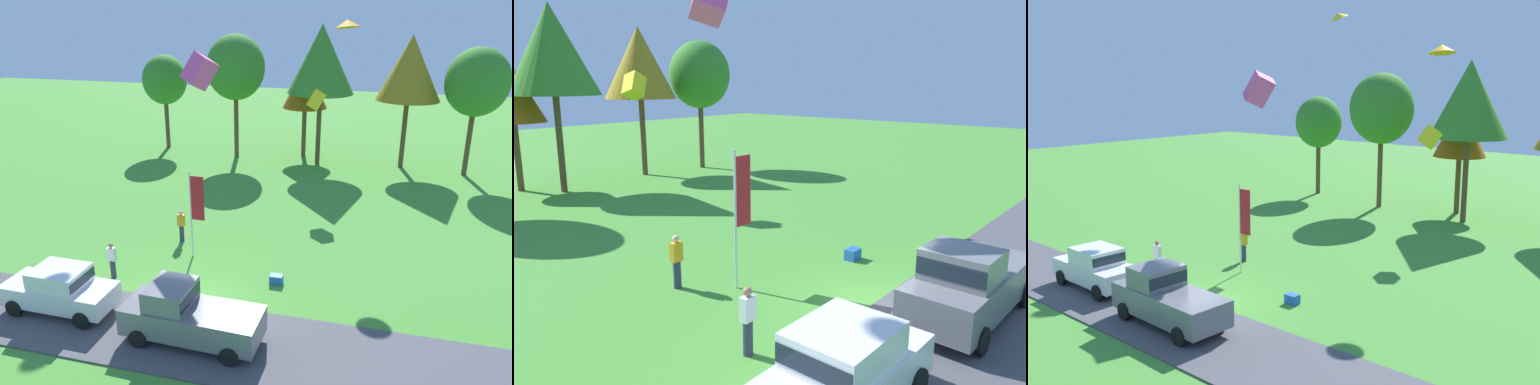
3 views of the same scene
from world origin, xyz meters
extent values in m
plane|color=#478E33|center=(0.00, 0.00, 0.00)|extent=(120.00, 120.00, 0.00)
cube|color=#4C4C51|center=(0.00, -2.08, 0.03)|extent=(36.00, 4.40, 0.06)
cube|color=white|center=(-4.79, -1.76, 0.80)|extent=(4.42, 1.86, 0.80)
cube|color=white|center=(-4.69, -1.76, 1.55)|extent=(2.02, 1.67, 0.70)
cube|color=#19232D|center=(-4.69, -1.76, 1.55)|extent=(2.06, 1.63, 0.38)
cylinder|color=black|center=(-3.30, -2.64, 0.40)|extent=(0.68, 0.25, 0.68)
cylinder|color=black|center=(-3.28, -0.93, 0.40)|extent=(0.68, 0.25, 0.68)
cube|color=slate|center=(1.00, -2.24, 0.90)|extent=(5.06, 2.06, 1.00)
cube|color=slate|center=(0.20, -2.22, 1.80)|extent=(1.56, 1.81, 0.80)
cube|color=#19232D|center=(0.20, -2.22, 1.80)|extent=(1.58, 1.77, 0.44)
cylinder|color=black|center=(-0.73, -3.09, 0.40)|extent=(0.69, 0.26, 0.68)
cylinder|color=black|center=(-0.67, -1.29, 0.40)|extent=(0.69, 0.26, 0.68)
cylinder|color=black|center=(2.67, -3.20, 0.40)|extent=(0.69, 0.26, 0.68)
cylinder|color=black|center=(2.72, -1.39, 0.40)|extent=(0.69, 0.26, 0.68)
cylinder|color=#2D334C|center=(-4.16, 1.12, 0.44)|extent=(0.24, 0.24, 0.88)
cube|color=white|center=(-4.16, 1.12, 1.18)|extent=(0.36, 0.22, 0.60)
sphere|color=#9E7051|center=(-4.16, 1.12, 1.60)|extent=(0.22, 0.22, 0.22)
cylinder|color=#2D334C|center=(-2.69, 5.41, 0.44)|extent=(0.24, 0.24, 0.88)
cube|color=orange|center=(-2.69, 5.41, 1.18)|extent=(0.36, 0.22, 0.60)
sphere|color=beige|center=(-2.69, 5.41, 1.60)|extent=(0.22, 0.22, 0.22)
cylinder|color=brown|center=(0.54, 23.27, 1.98)|extent=(0.36, 0.36, 3.96)
cylinder|color=brown|center=(2.02, 21.09, 2.74)|extent=(0.36, 0.36, 5.49)
cone|color=#387F28|center=(2.02, 21.09, 7.96)|extent=(4.94, 4.94, 4.94)
cylinder|color=brown|center=(8.31, 21.93, 2.56)|extent=(0.36, 0.36, 5.11)
cone|color=olive|center=(8.31, 21.93, 7.41)|extent=(4.60, 4.60, 4.60)
cylinder|color=brown|center=(12.76, 21.06, 2.38)|extent=(0.36, 0.36, 4.75)
ellipsoid|color=#387F28|center=(12.76, 21.06, 6.68)|extent=(4.28, 4.28, 4.71)
cylinder|color=silver|center=(-1.52, 4.01, 2.17)|extent=(0.08, 0.08, 4.34)
cube|color=red|center=(-1.17, 4.01, 3.04)|extent=(0.64, 0.04, 2.17)
cube|color=blue|center=(2.98, 2.52, 0.20)|extent=(0.56, 0.40, 0.40)
cube|color=yellow|center=(2.68, 14.67, 6.05)|extent=(1.28, 1.08, 1.48)
camera|label=1|loc=(7.09, -16.26, 11.25)|focal=35.00mm
camera|label=2|loc=(-11.99, -6.07, 6.33)|focal=35.00mm
camera|label=3|loc=(18.15, -15.56, 9.15)|focal=42.00mm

